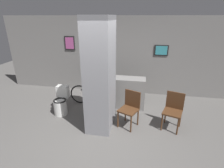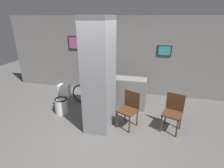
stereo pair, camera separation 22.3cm
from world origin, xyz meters
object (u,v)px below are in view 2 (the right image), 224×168
(chair_near_pillar, at_px, (129,108))
(chair_by_doorway, at_px, (173,111))
(toilet, at_px, (62,101))
(bottle_tall, at_px, (110,73))
(bicycle, at_px, (97,95))

(chair_near_pillar, height_order, chair_by_doorway, same)
(toilet, relative_size, bottle_tall, 2.34)
(chair_near_pillar, bearing_deg, toilet, -162.98)
(chair_near_pillar, xyz_separation_m, bicycle, (-1.11, 0.91, -0.18))
(toilet, height_order, bottle_tall, bottle_tall)
(toilet, distance_m, chair_by_doorway, 2.97)
(toilet, distance_m, bicycle, 1.06)
(toilet, relative_size, bicycle, 0.47)
(chair_near_pillar, distance_m, bicycle, 1.45)
(chair_near_pillar, distance_m, bottle_tall, 1.29)
(bottle_tall, bearing_deg, chair_by_doorway, -26.62)
(toilet, xyz_separation_m, bicycle, (0.82, 0.66, -0.01))
(chair_near_pillar, relative_size, chair_by_doorway, 1.00)
(toilet, bearing_deg, bicycle, 38.73)
(toilet, bearing_deg, bottle_tall, 29.62)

